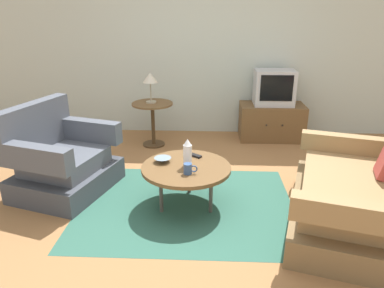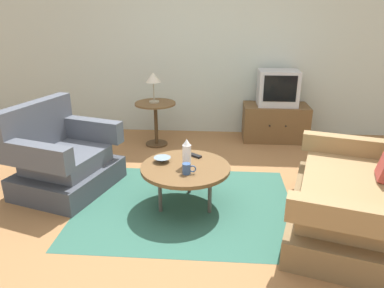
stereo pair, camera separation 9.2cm
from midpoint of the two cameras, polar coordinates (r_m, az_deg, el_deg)
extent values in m
plane|color=olive|center=(3.57, -0.45, -9.77)|extent=(16.00, 16.00, 0.00)
cube|color=#B2BCB2|center=(5.44, 0.88, 15.89)|extent=(9.00, 0.12, 2.70)
cube|color=#2D5B4C|center=(3.57, -1.64, -9.69)|extent=(2.08, 1.64, 0.00)
cube|color=#3E424B|center=(4.04, -19.81, -5.32)|extent=(1.06, 1.17, 0.24)
cube|color=#4C515B|center=(3.95, -20.18, -2.58)|extent=(0.85, 0.86, 0.18)
cube|color=#4C515B|center=(4.06, -24.47, 2.52)|extent=(0.42, 0.98, 0.50)
cube|color=#4C515B|center=(3.60, -24.71, -1.95)|extent=(0.82, 0.37, 0.24)
cube|color=#4C515B|center=(4.19, -16.99, 2.14)|extent=(0.82, 0.37, 0.24)
cube|color=brown|center=(3.49, 22.87, -10.04)|extent=(1.36, 1.78, 0.24)
cube|color=#93754C|center=(3.39, 23.36, -6.97)|extent=(1.15, 1.47, 0.18)
cube|color=#93754C|center=(3.98, 23.21, -0.03)|extent=(0.95, 0.40, 0.18)
cube|color=#93754C|center=(2.68, 24.69, -10.39)|extent=(0.95, 0.40, 0.18)
cylinder|color=brown|center=(3.39, -1.71, -3.80)|extent=(0.85, 0.85, 0.04)
cylinder|color=#4C4742|center=(3.71, -1.16, -5.08)|extent=(0.04, 0.04, 0.39)
cylinder|color=#4C4742|center=(3.39, -5.74, -7.86)|extent=(0.04, 0.04, 0.39)
cylinder|color=#4C4742|center=(3.37, 2.24, -7.94)|extent=(0.04, 0.04, 0.39)
cylinder|color=brown|center=(4.93, -6.89, 6.38)|extent=(0.56, 0.56, 0.02)
cylinder|color=#47311C|center=(5.02, -6.74, 3.00)|extent=(0.05, 0.05, 0.59)
cylinder|color=#47311C|center=(5.11, -6.61, 0.00)|extent=(0.31, 0.31, 0.02)
cube|color=brown|center=(5.37, 12.05, 3.50)|extent=(0.92, 0.49, 0.52)
sphere|color=black|center=(5.11, 11.29, 2.95)|extent=(0.02, 0.02, 0.02)
sphere|color=black|center=(5.14, 13.71, 2.89)|extent=(0.02, 0.02, 0.02)
cube|color=#B7B7BC|center=(5.26, 12.45, 8.80)|extent=(0.55, 0.39, 0.50)
cube|color=black|center=(5.06, 12.83, 8.66)|extent=(0.44, 0.01, 0.36)
cylinder|color=#9E937A|center=(4.94, -7.07, 6.67)|extent=(0.14, 0.14, 0.02)
cylinder|color=#9E937A|center=(4.91, -7.14, 8.25)|extent=(0.02, 0.02, 0.26)
cone|color=beige|center=(4.87, -7.24, 10.47)|extent=(0.20, 0.20, 0.13)
cylinder|color=white|center=(3.32, -1.50, -1.93)|extent=(0.08, 0.08, 0.22)
cone|color=white|center=(3.27, -1.53, 0.31)|extent=(0.07, 0.07, 0.06)
cylinder|color=#335184|center=(3.20, -1.51, -3.96)|extent=(0.08, 0.08, 0.10)
torus|color=#335184|center=(3.20, -0.52, -3.98)|extent=(0.07, 0.01, 0.07)
cone|color=slate|center=(3.47, -5.45, -2.53)|extent=(0.17, 0.17, 0.04)
cube|color=black|center=(3.60, -0.43, -1.79)|extent=(0.17, 0.14, 0.02)
camera|label=1|loc=(0.05, -90.74, -0.28)|focal=33.46mm
camera|label=2|loc=(0.05, 89.26, 0.28)|focal=33.46mm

